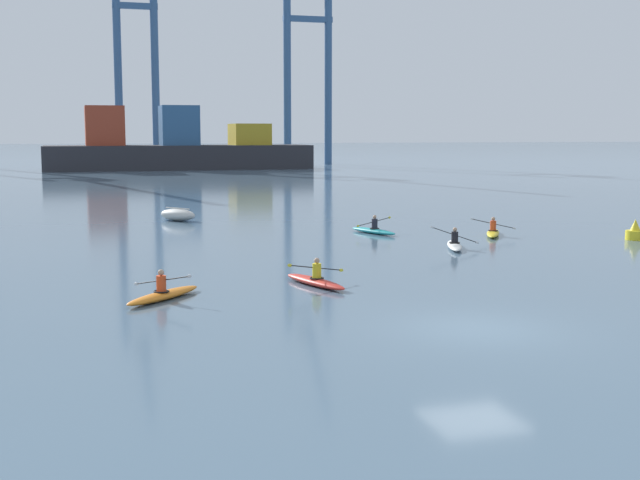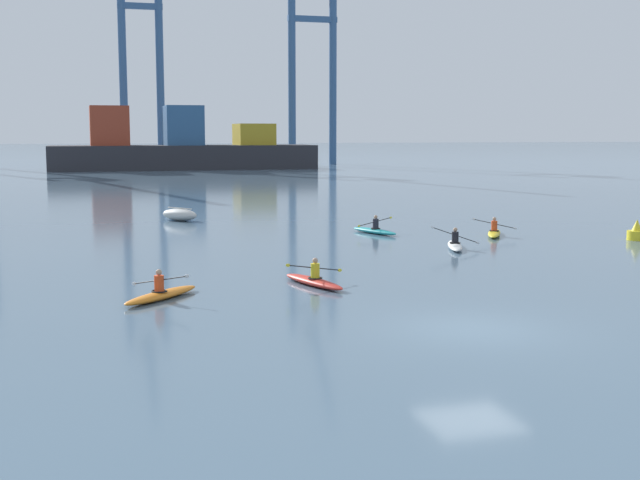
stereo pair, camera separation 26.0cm
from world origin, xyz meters
The scene contains 11 objects.
ground_plane centered at (0.00, 0.00, 0.00)m, with size 800.00×800.00×0.00m, color slate.
container_barge centered at (4.11, 100.89, 2.89)m, with size 36.84×9.50×8.89m.
gantry_crane_west_mid centered at (0.09, 115.18, 18.77)m, with size 6.83×15.69×37.36m.
gantry_crane_east_mid centered at (26.74, 112.13, 18.44)m, with size 8.01×16.25×39.26m.
capsized_dinghy centered at (-4.17, 29.93, 0.35)m, with size 2.44×2.74×0.76m.
channel_buoy centered at (15.90, 14.75, 0.36)m, with size 0.90×0.90×1.00m.
kayak_orange centered at (-7.45, 6.30, 0.17)m, with size 2.79×2.87×0.95m.
kayak_teal centered at (4.68, 20.71, 0.17)m, with size 2.16×3.41×0.95m.
kayak_red centered at (-2.27, 7.30, 0.17)m, with size 2.18×3.43×0.95m.
kayak_yellow centered at (10.12, 18.15, 0.17)m, with size 2.19×3.26×0.95m.
kayak_white centered at (6.23, 14.40, 0.17)m, with size 2.06×3.39×1.02m.
Camera 1 is at (-10.02, -19.67, 5.12)m, focal length 47.39 mm.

